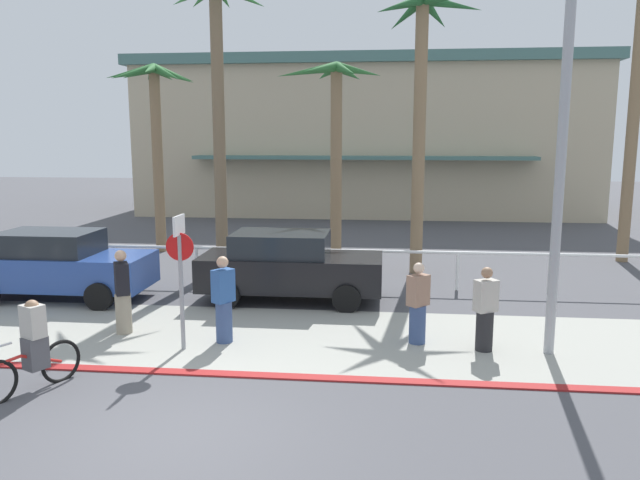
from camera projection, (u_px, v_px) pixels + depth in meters
ground_plane at (290, 274)px, 18.05m from camera, size 80.00×80.00×0.00m
sidewalk_strip at (246, 336)px, 12.36m from camera, size 44.00×4.00×0.02m
curb_paint at (219, 374)px, 10.40m from camera, size 44.00×0.24×0.03m
building_backdrop at (366, 137)px, 33.51m from camera, size 23.37×10.65×7.87m
rail_fence at (281, 255)px, 16.44m from camera, size 23.33×0.08×1.04m
stop_sign_bike_lane at (180, 263)px, 11.32m from camera, size 0.52×0.56×2.56m
streetlight_curb at (567, 119)px, 10.45m from camera, size 0.24×2.54×7.50m
palm_tree_2 at (155, 107)px, 20.72m from camera, size 2.95×2.87×6.40m
palm_tree_3 at (217, 58)px, 17.57m from camera, size 2.81×3.02×8.34m
palm_tree_4 at (334, 116)px, 18.97m from camera, size 3.25×2.80×6.24m
palm_tree_5 at (422, 74)px, 17.18m from camera, size 2.94×3.32×7.85m
palm_tree_6 at (640, 39)px, 18.69m from camera, size 2.87×3.45×9.20m
car_blue_1 at (58, 264)px, 15.12m from camera, size 4.40×2.02×1.69m
car_black_2 at (289, 266)px, 14.95m from camera, size 4.40×2.02×1.69m
cyclist_red_0 at (32, 348)px, 9.64m from camera, size 0.88×1.65×1.50m
pedestrian_0 at (224, 303)px, 11.87m from camera, size 0.44×0.48×1.72m
pedestrian_1 at (418, 307)px, 11.82m from camera, size 0.47×0.47×1.61m
pedestrian_2 at (123, 295)px, 12.42m from camera, size 0.44×0.48×1.74m
pedestrian_3 at (485, 313)px, 11.41m from camera, size 0.48×0.43×1.61m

